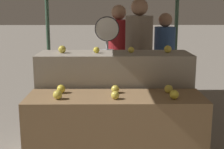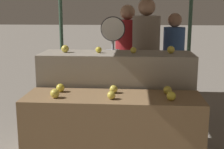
{
  "view_description": "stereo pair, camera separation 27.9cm",
  "coord_description": "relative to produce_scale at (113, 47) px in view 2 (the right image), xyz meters",
  "views": [
    {
      "loc": [
        -0.06,
        -2.93,
        1.64
      ],
      "look_at": [
        -0.03,
        0.3,
        0.96
      ],
      "focal_mm": 50.0,
      "sensor_mm": 36.0,
      "label": 1
    },
    {
      "loc": [
        0.21,
        -2.92,
        1.64
      ],
      "look_at": [
        -0.03,
        0.3,
        0.96
      ],
      "focal_mm": 50.0,
      "sensor_mm": 36.0,
      "label": 2
    }
  ],
  "objects": [
    {
      "name": "apple_front_2",
      "position": [
        0.64,
        -1.3,
        -0.29
      ],
      "size": [
        0.09,
        0.09,
        0.09
      ],
      "primitive_type": "sphere",
      "color": "gold",
      "rests_on": "display_counter_front"
    },
    {
      "name": "apple_front_0",
      "position": [
        -0.46,
        -1.29,
        -0.29
      ],
      "size": [
        0.09,
        0.09,
        0.09
      ],
      "primitive_type": "sphere",
      "color": "gold",
      "rests_on": "display_counter_front"
    },
    {
      "name": "person_vendor_at_scale",
      "position": [
        0.44,
        0.23,
        -0.11
      ],
      "size": [
        0.4,
        0.4,
        1.78
      ],
      "rotation": [
        0.0,
        0.0,
        3.21
      ],
      "color": "#2D2D38",
      "rests_on": "ground_plane"
    },
    {
      "name": "apple_front_3",
      "position": [
        -0.46,
        -1.07,
        -0.29
      ],
      "size": [
        0.09,
        0.09,
        0.09
      ],
      "primitive_type": "sphere",
      "color": "gold",
      "rests_on": "display_counter_front"
    },
    {
      "name": "apple_front_1",
      "position": [
        0.08,
        -1.3,
        -0.29
      ],
      "size": [
        0.08,
        0.08,
        0.08
      ],
      "primitive_type": "sphere",
      "color": "gold",
      "rests_on": "display_counter_front"
    },
    {
      "name": "apple_back_2",
      "position": [
        0.28,
        -0.59,
        0.04
      ],
      "size": [
        0.07,
        0.07,
        0.07
      ],
      "primitive_type": "sphere",
      "color": "yellow",
      "rests_on": "display_counter_back"
    },
    {
      "name": "display_counter_back",
      "position": [
        0.09,
        -0.58,
        -0.57
      ],
      "size": [
        1.73,
        0.55,
        1.15
      ],
      "primitive_type": "cube",
      "color": "gray",
      "rests_on": "ground_plane"
    },
    {
      "name": "display_counter_front",
      "position": [
        0.09,
        -1.18,
        -0.74
      ],
      "size": [
        1.73,
        0.55,
        0.81
      ],
      "primitive_type": "cube",
      "color": "olive",
      "rests_on": "ground_plane"
    },
    {
      "name": "person_customer_left",
      "position": [
        0.87,
        0.62,
        -0.22
      ],
      "size": [
        0.41,
        0.41,
        1.58
      ],
      "rotation": [
        0.0,
        0.0,
        3.49
      ],
      "color": "#2D2D38",
      "rests_on": "ground_plane"
    },
    {
      "name": "apple_back_0",
      "position": [
        -0.51,
        -0.59,
        0.05
      ],
      "size": [
        0.09,
        0.09,
        0.09
      ],
      "primitive_type": "sphere",
      "color": "gold",
      "rests_on": "display_counter_back"
    },
    {
      "name": "produce_scale",
      "position": [
        0.0,
        0.0,
        0.0
      ],
      "size": [
        0.32,
        0.2,
        1.55
      ],
      "color": "#99999E",
      "rests_on": "ground_plane"
    },
    {
      "name": "apple_back_1",
      "position": [
        -0.12,
        -0.59,
        0.04
      ],
      "size": [
        0.07,
        0.07,
        0.07
      ],
      "primitive_type": "sphere",
      "color": "gold",
      "rests_on": "display_counter_back"
    },
    {
      "name": "apple_back_3",
      "position": [
        0.7,
        -0.58,
        0.05
      ],
      "size": [
        0.09,
        0.09,
        0.09
      ],
      "primitive_type": "sphere",
      "color": "yellow",
      "rests_on": "display_counter_back"
    },
    {
      "name": "apple_front_5",
      "position": [
        0.62,
        -1.08,
        -0.29
      ],
      "size": [
        0.08,
        0.08,
        0.08
      ],
      "primitive_type": "sphere",
      "color": "gold",
      "rests_on": "display_counter_front"
    },
    {
      "name": "person_customer_right",
      "position": [
        0.17,
        0.66,
        -0.16
      ],
      "size": [
        0.49,
        0.49,
        1.7
      ],
      "rotation": [
        0.0,
        0.0,
        3.62
      ],
      "color": "#2D2D38",
      "rests_on": "ground_plane"
    },
    {
      "name": "apple_front_4",
      "position": [
        0.09,
        -1.08,
        -0.29
      ],
      "size": [
        0.08,
        0.08,
        0.08
      ],
      "primitive_type": "sphere",
      "color": "gold",
      "rests_on": "display_counter_front"
    }
  ]
}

